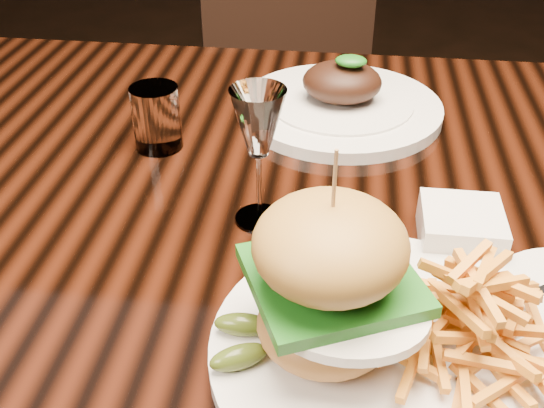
# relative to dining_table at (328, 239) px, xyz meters

# --- Properties ---
(dining_table) EXTENTS (1.60, 0.90, 0.75)m
(dining_table) POSITION_rel_dining_table_xyz_m (0.00, 0.00, 0.00)
(dining_table) COLOR black
(dining_table) RESTS_ON ground
(burger_plate) EXTENTS (0.32, 0.32, 0.21)m
(burger_plate) POSITION_rel_dining_table_xyz_m (0.06, -0.26, 0.13)
(burger_plate) COLOR silver
(burger_plate) RESTS_ON dining_table
(ramekin) EXTENTS (0.11, 0.11, 0.04)m
(ramekin) POSITION_rel_dining_table_xyz_m (0.14, -0.09, 0.10)
(ramekin) COLOR silver
(ramekin) RESTS_ON dining_table
(wine_glass) EXTENTS (0.06, 0.06, 0.16)m
(wine_glass) POSITION_rel_dining_table_xyz_m (-0.08, -0.07, 0.19)
(wine_glass) COLOR white
(wine_glass) RESTS_ON dining_table
(water_tumbler) EXTENTS (0.06, 0.06, 0.09)m
(water_tumbler) POSITION_rel_dining_table_xyz_m (-0.24, 0.08, 0.12)
(water_tumbler) COLOR white
(water_tumbler) RESTS_ON dining_table
(far_dish) EXTENTS (0.30, 0.30, 0.10)m
(far_dish) POSITION_rel_dining_table_xyz_m (0.00, 0.21, 0.09)
(far_dish) COLOR silver
(far_dish) RESTS_ON dining_table
(chair_far) EXTENTS (0.57, 0.57, 0.95)m
(chair_far) POSITION_rel_dining_table_xyz_m (-0.12, 0.89, -0.13)
(chair_far) COLOR black
(chair_far) RESTS_ON ground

